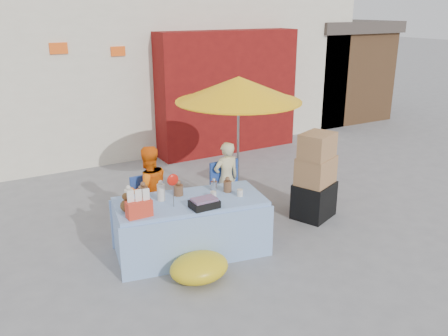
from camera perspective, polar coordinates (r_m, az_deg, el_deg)
ground at (r=6.32m, az=2.75°, el=-10.15°), size 80.00×80.00×0.00m
backdrop at (r=12.65m, az=-14.66°, el=18.45°), size 14.00×8.00×7.80m
market_table at (r=6.18m, az=-4.10°, el=-6.93°), size 2.06×1.24×1.17m
chair_left at (r=6.71m, az=-8.44°, el=-6.11°), size 0.48×0.47×0.85m
chair_right at (r=7.21m, az=0.81°, el=-4.06°), size 0.48×0.47×0.85m
vendor_orange at (r=6.68m, az=-9.03°, el=-2.69°), size 0.62×0.48×1.28m
vendor_beige at (r=7.20m, az=0.27°, el=-1.32°), size 0.42×0.28×1.16m
umbrella at (r=7.14m, az=1.77°, el=9.40°), size 1.90×1.90×2.09m
box_stack at (r=7.23m, az=10.91°, el=-1.33°), size 0.74×0.68×1.33m
tarp_bundle at (r=5.69m, az=-3.00°, el=-11.86°), size 0.81×0.69×0.32m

